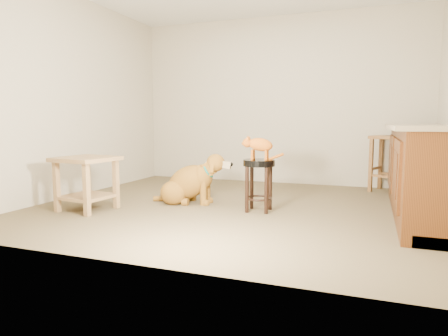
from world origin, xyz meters
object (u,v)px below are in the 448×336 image
at_px(wood_stool, 388,163).
at_px(side_table, 87,175).
at_px(golden_retriever, 189,183).
at_px(padded_stool, 259,175).
at_px(tabby_kitten, 258,145).

xyz_separation_m(wood_stool, side_table, (-3.14, -2.42, -0.02)).
height_order(side_table, golden_retriever, golden_retriever).
xyz_separation_m(side_table, golden_retriever, (0.89, 0.74, -0.15)).
xyz_separation_m(padded_stool, wood_stool, (1.36, 1.81, 0.01)).
xyz_separation_m(wood_stool, tabby_kitten, (-1.37, -1.81, 0.31)).
xyz_separation_m(golden_retriever, tabby_kitten, (0.88, -0.13, 0.48)).
bearing_deg(golden_retriever, wood_stool, 29.88).
bearing_deg(golden_retriever, tabby_kitten, -15.27).
bearing_deg(wood_stool, padded_stool, -126.85).
bearing_deg(tabby_kitten, wood_stool, 50.47).
relative_size(side_table, tabby_kitten, 1.39).
bearing_deg(padded_stool, wood_stool, 53.15).
relative_size(padded_stool, side_table, 0.90).
bearing_deg(side_table, tabby_kitten, 18.90).
xyz_separation_m(side_table, tabby_kitten, (1.78, 0.61, 0.33)).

